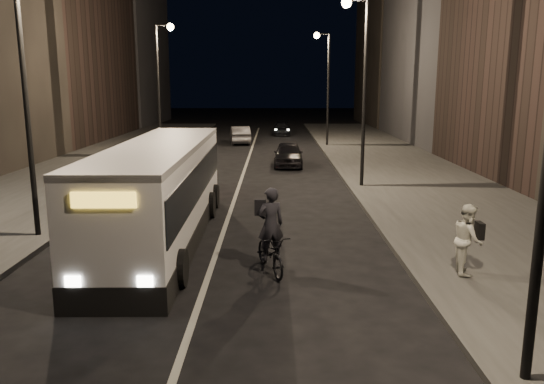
{
  "coord_description": "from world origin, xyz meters",
  "views": [
    {
      "loc": [
        1.64,
        -11.6,
        4.72
      ],
      "look_at": [
        1.57,
        3.98,
        1.5
      ],
      "focal_mm": 35.0,
      "sensor_mm": 36.0,
      "label": 1
    }
  ],
  "objects_px": {
    "streetlight_left_near": "(31,60)",
    "cyclist_on_bicycle": "(271,244)",
    "streetlight_right_far": "(325,74)",
    "streetlight_right_near": "(542,35)",
    "streetlight_right_mid": "(359,68)",
    "car_far": "(282,129)",
    "car_near": "(288,154)",
    "city_bus": "(161,188)",
    "pedestrian_woman": "(468,239)",
    "streetlight_left_far": "(162,72)",
    "car_mid": "(240,135)"
  },
  "relations": [
    {
      "from": "city_bus",
      "to": "car_far",
      "type": "relative_size",
      "value": 2.88
    },
    {
      "from": "streetlight_right_far",
      "to": "car_far",
      "type": "xyz_separation_m",
      "value": [
        -3.0,
        9.29,
        -4.81
      ]
    },
    {
      "from": "car_near",
      "to": "streetlight_right_mid",
      "type": "bearing_deg",
      "value": -65.0
    },
    {
      "from": "cyclist_on_bicycle",
      "to": "pedestrian_woman",
      "type": "xyz_separation_m",
      "value": [
        4.76,
        -0.45,
        0.28
      ]
    },
    {
      "from": "streetlight_left_far",
      "to": "car_near",
      "type": "relative_size",
      "value": 2.02
    },
    {
      "from": "streetlight_left_near",
      "to": "streetlight_left_far",
      "type": "distance_m",
      "value": 18.0
    },
    {
      "from": "pedestrian_woman",
      "to": "streetlight_left_far",
      "type": "bearing_deg",
      "value": 37.59
    },
    {
      "from": "streetlight_right_far",
      "to": "cyclist_on_bicycle",
      "type": "height_order",
      "value": "streetlight_right_far"
    },
    {
      "from": "streetlight_right_mid",
      "to": "cyclist_on_bicycle",
      "type": "distance_m",
      "value": 12.38
    },
    {
      "from": "streetlight_left_near",
      "to": "cyclist_on_bicycle",
      "type": "bearing_deg",
      "value": -22.49
    },
    {
      "from": "streetlight_right_far",
      "to": "streetlight_left_far",
      "type": "bearing_deg",
      "value": -150.64
    },
    {
      "from": "streetlight_right_far",
      "to": "cyclist_on_bicycle",
      "type": "distance_m",
      "value": 27.5
    },
    {
      "from": "streetlight_left_far",
      "to": "car_mid",
      "type": "relative_size",
      "value": 1.95
    },
    {
      "from": "city_bus",
      "to": "car_near",
      "type": "relative_size",
      "value": 2.74
    },
    {
      "from": "car_far",
      "to": "cyclist_on_bicycle",
      "type": "bearing_deg",
      "value": -91.48
    },
    {
      "from": "streetlight_left_far",
      "to": "cyclist_on_bicycle",
      "type": "distance_m",
      "value": 22.43
    },
    {
      "from": "car_near",
      "to": "car_mid",
      "type": "xyz_separation_m",
      "value": [
        -3.52,
        11.66,
        -0.0
      ]
    },
    {
      "from": "streetlight_left_far",
      "to": "cyclist_on_bicycle",
      "type": "height_order",
      "value": "streetlight_left_far"
    },
    {
      "from": "streetlight_right_near",
      "to": "cyclist_on_bicycle",
      "type": "bearing_deg",
      "value": 126.29
    },
    {
      "from": "streetlight_right_far",
      "to": "pedestrian_woman",
      "type": "height_order",
      "value": "streetlight_right_far"
    },
    {
      "from": "pedestrian_woman",
      "to": "car_near",
      "type": "bearing_deg",
      "value": 21.06
    },
    {
      "from": "streetlight_right_far",
      "to": "streetlight_left_near",
      "type": "xyz_separation_m",
      "value": [
        -10.66,
        -24.0,
        0.0
      ]
    },
    {
      "from": "car_near",
      "to": "car_far",
      "type": "bearing_deg",
      "value": 92.0
    },
    {
      "from": "streetlight_right_far",
      "to": "city_bus",
      "type": "bearing_deg",
      "value": -106.47
    },
    {
      "from": "streetlight_left_far",
      "to": "pedestrian_woman",
      "type": "relative_size",
      "value": 4.71
    },
    {
      "from": "city_bus",
      "to": "car_mid",
      "type": "distance_m",
      "value": 26.35
    },
    {
      "from": "car_mid",
      "to": "car_near",
      "type": "bearing_deg",
      "value": 99.57
    },
    {
      "from": "streetlight_right_near",
      "to": "car_far",
      "type": "relative_size",
      "value": 2.12
    },
    {
      "from": "streetlight_right_far",
      "to": "streetlight_right_near",
      "type": "bearing_deg",
      "value": -90.0
    },
    {
      "from": "streetlight_right_mid",
      "to": "car_mid",
      "type": "xyz_separation_m",
      "value": [
        -6.4,
        18.33,
        -4.68
      ]
    },
    {
      "from": "streetlight_right_near",
      "to": "pedestrian_woman",
      "type": "relative_size",
      "value": 4.71
    },
    {
      "from": "streetlight_right_far",
      "to": "car_far",
      "type": "bearing_deg",
      "value": 107.9
    },
    {
      "from": "streetlight_left_far",
      "to": "streetlight_right_near",
      "type": "bearing_deg",
      "value": -67.7
    },
    {
      "from": "city_bus",
      "to": "car_mid",
      "type": "bearing_deg",
      "value": 87.94
    },
    {
      "from": "city_bus",
      "to": "streetlight_left_far",
      "type": "bearing_deg",
      "value": 100.67
    },
    {
      "from": "streetlight_right_near",
      "to": "streetlight_left_far",
      "type": "relative_size",
      "value": 1.0
    },
    {
      "from": "streetlight_right_mid",
      "to": "streetlight_left_near",
      "type": "relative_size",
      "value": 1.0
    },
    {
      "from": "streetlight_right_near",
      "to": "city_bus",
      "type": "xyz_separation_m",
      "value": [
        -7.09,
        8.0,
        -3.75
      ]
    },
    {
      "from": "streetlight_left_near",
      "to": "streetlight_left_far",
      "type": "xyz_separation_m",
      "value": [
        0.0,
        18.0,
        0.0
      ]
    },
    {
      "from": "streetlight_right_mid",
      "to": "pedestrian_woman",
      "type": "height_order",
      "value": "streetlight_right_mid"
    },
    {
      "from": "streetlight_left_far",
      "to": "cyclist_on_bicycle",
      "type": "bearing_deg",
      "value": -71.73
    },
    {
      "from": "streetlight_right_mid",
      "to": "pedestrian_woman",
      "type": "xyz_separation_m",
      "value": [
        0.98,
        -11.3,
        -4.34
      ]
    },
    {
      "from": "streetlight_right_far",
      "to": "city_bus",
      "type": "xyz_separation_m",
      "value": [
        -7.09,
        -24.0,
        -3.75
      ]
    },
    {
      "from": "cyclist_on_bicycle",
      "to": "city_bus",
      "type": "bearing_deg",
      "value": 121.02
    },
    {
      "from": "city_bus",
      "to": "streetlight_right_far",
      "type": "bearing_deg",
      "value": 72.98
    },
    {
      "from": "cyclist_on_bicycle",
      "to": "car_near",
      "type": "relative_size",
      "value": 0.55
    },
    {
      "from": "car_mid",
      "to": "streetlight_right_far",
      "type": "bearing_deg",
      "value": 152.76
    },
    {
      "from": "streetlight_right_far",
      "to": "city_bus",
      "type": "relative_size",
      "value": 0.74
    },
    {
      "from": "streetlight_right_near",
      "to": "city_bus",
      "type": "distance_m",
      "value": 11.33
    },
    {
      "from": "streetlight_right_near",
      "to": "car_near",
      "type": "relative_size",
      "value": 2.02
    }
  ]
}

